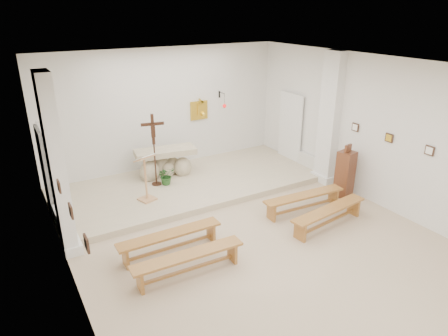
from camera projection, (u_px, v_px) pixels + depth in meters
ground at (267, 250)px, 7.91m from camera, size 7.00×10.00×0.00m
wall_left at (72, 215)px, 5.62m from camera, size 0.02×10.00×3.50m
wall_right at (397, 139)px, 8.89m from camera, size 0.02×10.00×3.50m
wall_back at (165, 111)px, 11.25m from camera, size 7.00×0.02×3.50m
ceiling at (276, 71)px, 6.61m from camera, size 7.00×10.00×0.02m
sanctuary_platform at (190, 184)px, 10.69m from camera, size 6.98×3.00×0.15m
pilaster_left at (57, 168)px, 7.28m from camera, size 0.26×0.55×3.50m
pilaster_right at (329, 119)px, 10.44m from camera, size 0.26×0.55×3.50m
gold_wall_relief at (199, 110)px, 11.76m from camera, size 0.55×0.04×0.55m
sanctuary_lamp at (224, 104)px, 11.82m from camera, size 0.11×0.36×0.44m
station_frame_left_front at (87, 244)px, 5.00m from camera, size 0.03×0.20×0.20m
station_frame_left_mid at (71, 211)px, 5.80m from camera, size 0.03×0.20×0.20m
station_frame_left_rear at (59, 186)px, 6.60m from camera, size 0.03×0.20×0.20m
station_frame_right_front at (430, 150)px, 8.26m from camera, size 0.03×0.20×0.20m
station_frame_right_mid at (389, 138)px, 9.06m from camera, size 0.03×0.20×0.20m
station_frame_right_rear at (355, 127)px, 9.86m from camera, size 0.03×0.20×0.20m
radiator_left at (59, 223)px, 8.37m from camera, size 0.10×0.85×0.52m
radiator_right at (309, 163)px, 11.58m from camera, size 0.10×0.85×0.52m
altar at (165, 164)px, 10.94m from camera, size 1.70×0.87×0.84m
lectern at (146, 178)px, 9.42m from camera, size 0.50×0.46×1.19m
crucifix_stand at (154, 145)px, 10.07m from camera, size 0.57×0.25×1.89m
potted_plant at (166, 176)px, 10.41m from camera, size 0.45×0.40×0.48m
donation_pedestal at (345, 174)px, 9.95m from camera, size 0.44×0.44×1.38m
bench_left_front at (170, 238)px, 7.72m from camera, size 2.08×0.34×0.44m
bench_right_front at (304, 199)px, 9.30m from camera, size 2.09×0.46×0.44m
bench_left_second at (188, 259)px, 7.06m from camera, size 2.09×0.40×0.44m
bench_right_second at (329, 213)px, 8.65m from camera, size 2.10×0.58×0.44m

